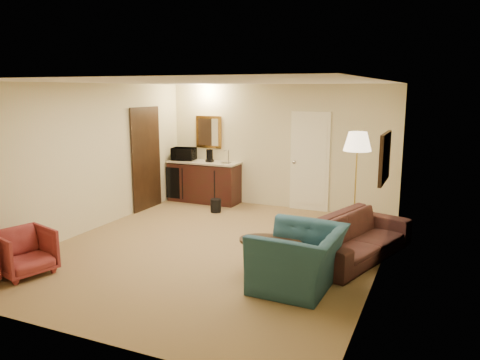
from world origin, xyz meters
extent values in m
plane|color=#997C4D|center=(0.00, 0.00, 0.00)|extent=(6.00, 6.00, 0.00)
cube|color=beige|center=(0.00, 3.00, 1.30)|extent=(5.00, 0.02, 2.60)
cube|color=beige|center=(-2.50, 0.00, 1.30)|extent=(0.02, 6.00, 2.60)
cube|color=beige|center=(2.50, 0.00, 1.30)|extent=(0.02, 6.00, 2.60)
cube|color=white|center=(0.00, 0.00, 2.60)|extent=(5.00, 6.00, 0.02)
cube|color=#F3EDC7|center=(0.70, 2.97, 1.02)|extent=(0.82, 0.06, 2.05)
cube|color=black|center=(-2.47, 1.70, 1.05)|extent=(0.06, 0.98, 2.10)
cube|color=#C48D39|center=(-1.65, 2.97, 1.55)|extent=(0.62, 0.04, 0.72)
cube|color=black|center=(2.46, 0.40, 1.55)|extent=(0.06, 0.90, 0.70)
cube|color=black|center=(-1.65, 2.72, 0.46)|extent=(1.64, 0.58, 0.92)
imported|color=black|center=(2.11, 0.48, 0.43)|extent=(1.28, 2.28, 0.86)
imported|color=#204551|center=(1.64, -0.90, 0.52)|extent=(0.81, 1.21, 1.03)
imported|color=maroon|center=(-1.90, -2.00, 0.35)|extent=(0.79, 0.82, 0.69)
cube|color=black|center=(1.18, -0.70, 0.25)|extent=(1.03, 0.88, 0.50)
cube|color=gold|center=(1.86, 1.69, 0.90)|extent=(0.49, 0.49, 1.80)
cylinder|color=black|center=(-1.00, 2.00, 0.14)|extent=(0.25, 0.25, 0.27)
imported|color=black|center=(-2.15, 2.70, 1.09)|extent=(0.54, 0.35, 0.35)
cylinder|color=black|center=(-1.50, 2.70, 1.06)|extent=(0.15, 0.15, 0.28)
camera|label=1|loc=(3.22, -6.36, 2.49)|focal=35.00mm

